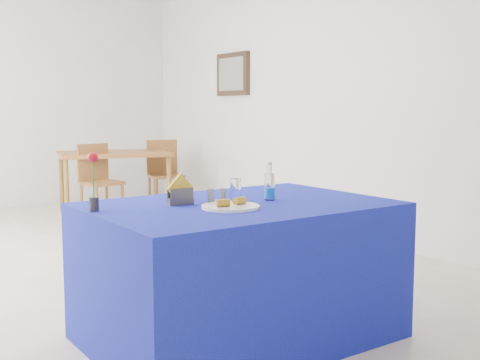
# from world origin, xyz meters

# --- Properties ---
(floor) EXTENTS (7.00, 7.00, 0.00)m
(floor) POSITION_xyz_m (0.00, 0.00, 0.00)
(floor) COLOR beige
(floor) RESTS_ON ground
(room_shell) EXTENTS (7.00, 7.00, 7.00)m
(room_shell) POSITION_xyz_m (0.00, 0.00, 1.75)
(room_shell) COLOR silver
(room_shell) RESTS_ON ground
(picture_frame) EXTENTS (0.06, 0.64, 0.52)m
(picture_frame) POSITION_xyz_m (2.47, 1.60, 1.70)
(picture_frame) COLOR black
(picture_frame) RESTS_ON room_shell
(picture_art) EXTENTS (0.02, 0.52, 0.40)m
(picture_art) POSITION_xyz_m (2.44, 1.60, 1.70)
(picture_art) COLOR #998C66
(picture_art) RESTS_ON room_shell
(plate) EXTENTS (0.30, 0.30, 0.01)m
(plate) POSITION_xyz_m (-0.02, -2.04, 0.77)
(plate) COLOR white
(plate) RESTS_ON blue_table
(drinking_glass) EXTENTS (0.06, 0.06, 0.13)m
(drinking_glass) POSITION_xyz_m (0.11, -1.89, 0.82)
(drinking_glass) COLOR white
(drinking_glass) RESTS_ON blue_table
(salt_shaker) EXTENTS (0.03, 0.03, 0.08)m
(salt_shaker) POSITION_xyz_m (-0.04, -1.88, 0.80)
(salt_shaker) COLOR slate
(salt_shaker) RESTS_ON blue_table
(pepper_shaker) EXTENTS (0.03, 0.03, 0.08)m
(pepper_shaker) POSITION_xyz_m (0.02, -1.90, 0.80)
(pepper_shaker) COLOR slate
(pepper_shaker) RESTS_ON blue_table
(blue_table) EXTENTS (1.60, 1.10, 0.76)m
(blue_table) POSITION_xyz_m (0.11, -1.92, 0.38)
(blue_table) COLOR #101594
(blue_table) RESTS_ON floor
(water_bottle) EXTENTS (0.06, 0.06, 0.21)m
(water_bottle) POSITION_xyz_m (0.31, -1.94, 0.83)
(water_bottle) COLOR silver
(water_bottle) RESTS_ON blue_table
(napkin_holder) EXTENTS (0.15, 0.07, 0.17)m
(napkin_holder) POSITION_xyz_m (-0.18, -1.79, 0.81)
(napkin_holder) COLOR #3D3C42
(napkin_holder) RESTS_ON blue_table
(rose_vase) EXTENTS (0.05, 0.05, 0.30)m
(rose_vase) POSITION_xyz_m (-0.64, -1.73, 0.91)
(rose_vase) COLOR #232328
(rose_vase) RESTS_ON blue_table
(oak_table) EXTENTS (1.46, 1.12, 0.76)m
(oak_table) POSITION_xyz_m (1.20, 2.33, 0.68)
(oak_table) COLOR brown
(oak_table) RESTS_ON floor
(chair_bg_left) EXTENTS (0.45, 0.45, 0.88)m
(chair_bg_left) POSITION_xyz_m (0.85, 2.00, 0.51)
(chair_bg_left) COLOR brown
(chair_bg_left) RESTS_ON floor
(chair_bg_right) EXTENTS (0.48, 0.48, 0.89)m
(chair_bg_right) POSITION_xyz_m (1.82, 2.20, 0.51)
(chair_bg_right) COLOR brown
(chair_bg_right) RESTS_ON floor
(banana_pieces) EXTENTS (0.19, 0.07, 0.04)m
(banana_pieces) POSITION_xyz_m (-0.02, -2.05, 0.79)
(banana_pieces) COLOR yellow
(banana_pieces) RESTS_ON plate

